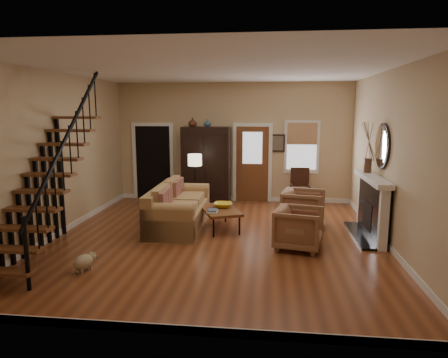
# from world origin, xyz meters

# --- Properties ---
(room) EXTENTS (7.00, 7.33, 3.30)m
(room) POSITION_xyz_m (-0.41, 1.76, 1.51)
(room) COLOR brown
(room) RESTS_ON ground
(staircase) EXTENTS (0.94, 2.80, 3.20)m
(staircase) POSITION_xyz_m (-2.78, -1.30, 1.60)
(staircase) COLOR brown
(staircase) RESTS_ON ground
(fireplace) EXTENTS (0.33, 1.95, 2.30)m
(fireplace) POSITION_xyz_m (3.13, 0.50, 0.74)
(fireplace) COLOR black
(fireplace) RESTS_ON ground
(armoire) EXTENTS (1.30, 0.60, 2.10)m
(armoire) POSITION_xyz_m (-0.70, 3.15, 1.05)
(armoire) COLOR black
(armoire) RESTS_ON ground
(vase_a) EXTENTS (0.24, 0.24, 0.25)m
(vase_a) POSITION_xyz_m (-1.05, 3.05, 2.22)
(vase_a) COLOR #4C2619
(vase_a) RESTS_ON armoire
(vase_b) EXTENTS (0.20, 0.20, 0.21)m
(vase_b) POSITION_xyz_m (-0.65, 3.05, 2.21)
(vase_b) COLOR #334C60
(vase_b) RESTS_ON armoire
(sofa) EXTENTS (1.07, 2.41, 0.89)m
(sofa) POSITION_xyz_m (-0.94, 0.76, 0.45)
(sofa) COLOR #A67D4B
(sofa) RESTS_ON ground
(coffee_table) EXTENTS (1.09, 1.36, 0.45)m
(coffee_table) POSITION_xyz_m (-0.02, 0.66, 0.23)
(coffee_table) COLOR brown
(coffee_table) RESTS_ON ground
(bowl) EXTENTS (0.40, 0.40, 0.10)m
(bowl) POSITION_xyz_m (0.03, 0.81, 0.50)
(bowl) COLOR gold
(bowl) RESTS_ON coffee_table
(books) EXTENTS (0.22, 0.30, 0.06)m
(books) POSITION_xyz_m (-0.14, 0.36, 0.48)
(books) COLOR beige
(books) RESTS_ON coffee_table
(armchair_left) EXTENTS (1.01, 0.99, 0.77)m
(armchair_left) POSITION_xyz_m (1.59, -0.39, 0.39)
(armchair_left) COLOR brown
(armchair_left) RESTS_ON ground
(armchair_right) EXTENTS (1.06, 1.04, 0.82)m
(armchair_right) POSITION_xyz_m (1.78, 1.10, 0.41)
(armchair_right) COLOR brown
(armchair_right) RESTS_ON ground
(floor_lamp) EXTENTS (0.40, 0.40, 1.48)m
(floor_lamp) POSITION_xyz_m (-0.80, 1.96, 0.74)
(floor_lamp) COLOR black
(floor_lamp) RESTS_ON ground
(side_chair) EXTENTS (0.54, 0.54, 1.02)m
(side_chair) POSITION_xyz_m (1.85, 2.95, 0.51)
(side_chair) COLOR #341A10
(side_chair) RESTS_ON ground
(dog) EXTENTS (0.35, 0.45, 0.29)m
(dog) POSITION_xyz_m (-1.90, -1.87, 0.14)
(dog) COLOR tan
(dog) RESTS_ON ground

